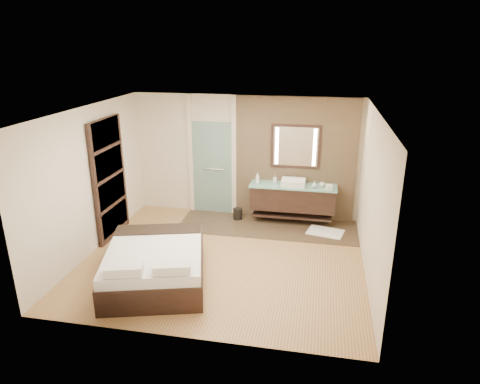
% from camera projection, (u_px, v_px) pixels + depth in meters
% --- Properties ---
extents(floor, '(5.00, 5.00, 0.00)m').
position_uv_depth(floor, '(224.00, 259.00, 7.85)').
color(floor, brown).
rests_on(floor, ground).
extents(tile_strip, '(3.80, 1.30, 0.01)m').
position_uv_depth(tile_strip, '(267.00, 226.00, 9.22)').
color(tile_strip, '#3A2D20').
rests_on(tile_strip, floor).
extents(stone_wall, '(2.60, 0.08, 2.70)m').
position_uv_depth(stone_wall, '(295.00, 160.00, 9.24)').
color(stone_wall, tan).
rests_on(stone_wall, floor).
extents(vanity, '(1.85, 0.55, 0.88)m').
position_uv_depth(vanity, '(293.00, 198.00, 9.23)').
color(vanity, black).
rests_on(vanity, stone_wall).
extents(mirror_unit, '(1.06, 0.04, 0.96)m').
position_uv_depth(mirror_unit, '(296.00, 147.00, 9.09)').
color(mirror_unit, black).
rests_on(mirror_unit, stone_wall).
extents(frosted_door, '(1.10, 0.12, 2.70)m').
position_uv_depth(frosted_door, '(212.00, 164.00, 9.63)').
color(frosted_door, '#A8D4CA').
rests_on(frosted_door, floor).
extents(shoji_partition, '(0.06, 1.20, 2.40)m').
position_uv_depth(shoji_partition, '(110.00, 179.00, 8.43)').
color(shoji_partition, black).
rests_on(shoji_partition, floor).
extents(bed, '(2.02, 2.29, 0.75)m').
position_uv_depth(bed, '(155.00, 264.00, 7.02)').
color(bed, black).
rests_on(bed, floor).
extents(bath_mat, '(0.82, 0.65, 0.02)m').
position_uv_depth(bath_mat, '(325.00, 232.00, 8.90)').
color(bath_mat, white).
rests_on(bath_mat, floor).
extents(waste_bin, '(0.26, 0.26, 0.26)m').
position_uv_depth(waste_bin, '(238.00, 214.00, 9.53)').
color(waste_bin, black).
rests_on(waste_bin, floor).
extents(tissue_box, '(0.15, 0.15, 0.10)m').
position_uv_depth(tissue_box, '(329.00, 187.00, 8.86)').
color(tissue_box, silver).
rests_on(tissue_box, vanity).
extents(soap_bottle_a, '(0.09, 0.09, 0.23)m').
position_uv_depth(soap_bottle_a, '(257.00, 178.00, 9.24)').
color(soap_bottle_a, white).
rests_on(soap_bottle_a, vanity).
extents(soap_bottle_b, '(0.09, 0.09, 0.17)m').
position_uv_depth(soap_bottle_b, '(275.00, 179.00, 9.24)').
color(soap_bottle_b, '#B2B2B2').
rests_on(soap_bottle_b, vanity).
extents(soap_bottle_c, '(0.12, 0.12, 0.14)m').
position_uv_depth(soap_bottle_c, '(314.00, 184.00, 8.95)').
color(soap_bottle_c, '#A9D5D3').
rests_on(soap_bottle_c, vanity).
extents(cup, '(0.14, 0.14, 0.09)m').
position_uv_depth(cup, '(322.00, 185.00, 9.02)').
color(cup, white).
rests_on(cup, vanity).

